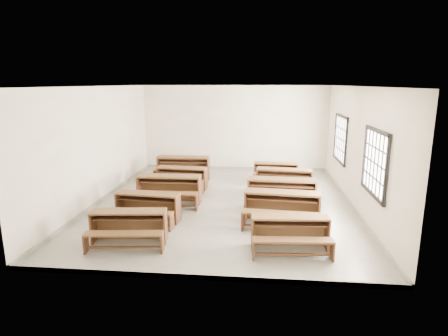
# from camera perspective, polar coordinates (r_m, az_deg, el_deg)

# --- Properties ---
(room) EXTENTS (8.50, 8.50, 3.20)m
(room) POSITION_cam_1_polar(r_m,az_deg,el_deg) (10.08, 0.51, 6.34)
(room) COLOR gray
(room) RESTS_ON ground
(desk_set_0) EXTENTS (1.63, 0.97, 0.70)m
(desk_set_0) POSITION_cam_1_polar(r_m,az_deg,el_deg) (8.11, -14.34, -8.37)
(desk_set_0) COLOR brown
(desk_set_0) RESTS_ON ground
(desk_set_1) EXTENTS (1.63, 0.96, 0.70)m
(desk_set_1) POSITION_cam_1_polar(r_m,az_deg,el_deg) (9.25, -11.62, -5.56)
(desk_set_1) COLOR brown
(desk_set_1) RESTS_ON ground
(desk_set_2) EXTENTS (1.76, 0.93, 0.79)m
(desk_set_2) POSITION_cam_1_polar(r_m,az_deg,el_deg) (10.48, -8.42, -2.95)
(desk_set_2) COLOR brown
(desk_set_2) RESTS_ON ground
(desk_set_3) EXTENTS (1.62, 0.93, 0.70)m
(desk_set_3) POSITION_cam_1_polar(r_m,az_deg,el_deg) (11.83, -6.47, -1.31)
(desk_set_3) COLOR brown
(desk_set_3) RESTS_ON ground
(desk_set_4) EXTENTS (1.82, 0.98, 0.81)m
(desk_set_4) POSITION_cam_1_polar(r_m,az_deg,el_deg) (13.00, -6.25, 0.26)
(desk_set_4) COLOR brown
(desk_set_4) RESTS_ON ground
(desk_set_5) EXTENTS (1.58, 0.89, 0.69)m
(desk_set_5) POSITION_cam_1_polar(r_m,az_deg,el_deg) (7.69, 10.02, -9.38)
(desk_set_5) COLOR brown
(desk_set_5) RESTS_ON ground
(desk_set_6) EXTENTS (1.83, 1.07, 0.79)m
(desk_set_6) POSITION_cam_1_polar(r_m,az_deg,el_deg) (8.95, 8.80, -5.71)
(desk_set_6) COLOR brown
(desk_set_6) RESTS_ON ground
(desk_set_7) EXTENTS (1.85, 1.04, 0.81)m
(desk_set_7) POSITION_cam_1_polar(r_m,az_deg,el_deg) (10.05, 8.75, -3.56)
(desk_set_7) COLOR brown
(desk_set_7) RESTS_ON ground
(desk_set_8) EXTENTS (1.75, 1.05, 0.75)m
(desk_set_8) POSITION_cam_1_polar(r_m,az_deg,el_deg) (11.47, 9.12, -1.72)
(desk_set_8) COLOR brown
(desk_set_8) RESTS_ON ground
(desk_set_9) EXTENTS (1.50, 0.82, 0.66)m
(desk_set_9) POSITION_cam_1_polar(r_m,az_deg,el_deg) (12.74, 7.88, -0.44)
(desk_set_9) COLOR brown
(desk_set_9) RESTS_ON ground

